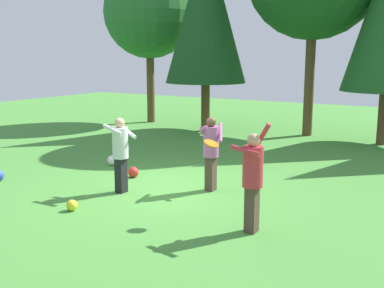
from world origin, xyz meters
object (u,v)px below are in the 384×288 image
at_px(person_catcher, 120,149).
at_px(ball_yellow, 72,205).
at_px(ball_red, 133,172).
at_px(tree_far_left, 149,13).
at_px(ball_white, 112,160).
at_px(frisbee, 211,144).
at_px(person_thrower, 253,174).
at_px(tree_left, 206,10).
at_px(person_bystander, 211,148).

bearing_deg(person_catcher, ball_yellow, -81.05).
distance_m(ball_red, tree_far_left, 10.64).
bearing_deg(ball_white, ball_red, -28.78).
relative_size(frisbee, ball_white, 1.11).
relative_size(frisbee, tree_far_left, 0.04).
distance_m(person_catcher, ball_yellow, 1.68).
xyz_separation_m(person_thrower, ball_red, (-3.94, 1.79, -0.87)).
bearing_deg(ball_yellow, ball_white, 119.26).
distance_m(tree_left, tree_far_left, 3.41).
xyz_separation_m(person_thrower, person_catcher, (-3.37, 0.66, -0.04)).
bearing_deg(person_thrower, tree_far_left, -31.27).
xyz_separation_m(ball_yellow, ball_white, (-1.84, 3.28, 0.03)).
bearing_deg(ball_white, ball_yellow, -60.74).
relative_size(person_bystander, ball_red, 6.23).
bearing_deg(ball_white, person_thrower, -25.47).
relative_size(frisbee, tree_left, 0.04).
distance_m(person_thrower, frisbee, 1.03).
xyz_separation_m(person_catcher, ball_yellow, (-0.01, -1.45, -0.86)).
bearing_deg(tree_far_left, frisbee, -48.73).
relative_size(person_thrower, ball_yellow, 8.63).
bearing_deg(person_bystander, ball_white, -130.70).
height_order(person_bystander, frisbee, person_bystander).
bearing_deg(person_bystander, ball_red, -119.06).
bearing_deg(tree_far_left, person_catcher, -57.04).
xyz_separation_m(person_bystander, tree_left, (-4.21, 7.09, 3.62)).
bearing_deg(ball_red, person_bystander, 0.21).
bearing_deg(tree_far_left, person_bystander, -46.81).
bearing_deg(person_thrower, tree_left, -40.75).
height_order(person_thrower, frisbee, person_thrower).
relative_size(person_catcher, ball_yellow, 7.56).
bearing_deg(ball_yellow, frisbee, 23.10).
distance_m(person_thrower, person_bystander, 2.53).
relative_size(tree_left, tree_far_left, 1.10).
xyz_separation_m(person_catcher, person_bystander, (1.58, 1.14, -0.01)).
bearing_deg(ball_yellow, ball_red, 102.30).
bearing_deg(ball_yellow, tree_left, 105.15).
distance_m(frisbee, tree_left, 10.51).
distance_m(person_bystander, ball_white, 3.59).
distance_m(ball_yellow, tree_left, 10.98).
distance_m(ball_yellow, tree_far_left, 12.95).
xyz_separation_m(person_bystander, frisbee, (0.86, -1.54, 0.42)).
bearing_deg(ball_yellow, person_bystander, 58.43).
xyz_separation_m(frisbee, ball_red, (-3.02, 1.53, -1.25)).
bearing_deg(person_thrower, ball_red, -9.15).
height_order(person_bystander, tree_far_left, tree_far_left).
bearing_deg(person_bystander, tree_far_left, -166.08).
relative_size(person_catcher, frisbee, 5.43).
xyz_separation_m(frisbee, ball_yellow, (-2.45, -1.05, -1.27)).
relative_size(frisbee, ball_yellow, 1.39).
distance_m(person_catcher, ball_red, 1.52).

